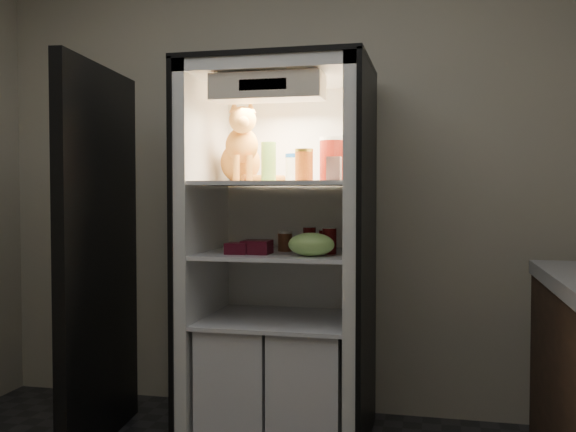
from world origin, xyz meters
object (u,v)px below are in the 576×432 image
Objects in this scene: cream_carton at (334,169)px; soda_can_b at (325,241)px; refrigerator at (281,280)px; pepper_jar at (332,159)px; parmesan_shaker at (269,162)px; mayo_tub at (295,168)px; berry_box_left at (238,248)px; salsa_jar at (304,165)px; berry_box_right at (257,247)px; condiment_jar at (285,241)px; soda_can_c at (329,241)px; tabby_cat at (241,152)px; soda_can_a at (309,239)px; grape_bag at (311,244)px.

cream_carton is 0.42m from soda_can_b.
pepper_jar is (0.26, 0.03, 0.61)m from refrigerator.
parmesan_shaker is (-0.05, -0.05, 0.60)m from refrigerator.
mayo_tub reaches higher than soda_can_b.
pepper_jar is at bearing 100.34° from cream_carton.
soda_can_b reaches higher than berry_box_left.
salsa_jar is 1.45× the size of berry_box_left.
parmesan_shaker is at bearing 80.45° from berry_box_right.
mayo_tub is 0.47m from berry_box_right.
salsa_jar reaches higher than berry_box_left.
condiment_jar reaches higher than berry_box_right.
mayo_tub is at bearing 60.62° from condiment_jar.
berry_box_left is (-0.47, 0.05, -0.38)m from cream_carton.
soda_can_c is at bearing -2.78° from salsa_jar.
mayo_tub is 0.38m from condiment_jar.
condiment_jar is (0.02, -0.01, 0.20)m from refrigerator.
tabby_cat reaches higher than berry_box_left.
tabby_cat is at bearing 159.72° from salsa_jar.
pepper_jar is at bearing 13.40° from parmesan_shaker.
pepper_jar reaches higher than soda_can_a.
parmesan_shaker is 0.90× the size of grape_bag.
soda_can_a is 0.29m from grape_bag.
berry_box_left is at bearing -124.95° from parmesan_shaker.
mayo_tub reaches higher than condiment_jar.
salsa_jar is at bearing -16.72° from parmesan_shaker.
mayo_tub is (0.28, 0.03, -0.08)m from tabby_cat.
salsa_jar is 0.23m from cream_carton.
soda_can_a reaches higher than condiment_jar.
soda_can_a is at bearing -16.78° from tabby_cat.
soda_can_b is 1.04× the size of berry_box_left.
berry_box_right is (-0.22, -0.08, -0.40)m from salsa_jar.
pepper_jar is 1.01× the size of grape_bag.
soda_can_b is (0.28, 0.02, -0.39)m from parmesan_shaker.
salsa_jar is 0.51m from berry_box_left.
pepper_jar is at bearing 28.93° from berry_box_left.
salsa_jar is 1.56× the size of condiment_jar.
grape_bag is 0.28m from berry_box_right.
soda_can_c is 0.98× the size of berry_box_right.
soda_can_c is at bearing -36.86° from tabby_cat.
berry_box_right is (-0.08, -0.18, 0.18)m from refrigerator.
tabby_cat is at bearing -174.76° from mayo_tub.
condiment_jar is 0.27m from berry_box_left.
grape_bag is (-0.03, -0.21, -0.00)m from soda_can_b.
grape_bag is at bearing -77.36° from soda_can_a.
tabby_cat is at bearing 102.72° from berry_box_left.
berry_box_left is (-0.39, -0.18, -0.03)m from soda_can_b.
refrigerator is 0.20m from condiment_jar.
soda_can_c reaches higher than grape_bag.
mayo_tub is at bearing 116.10° from salsa_jar.
salsa_jar is 1.39× the size of soda_can_b.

